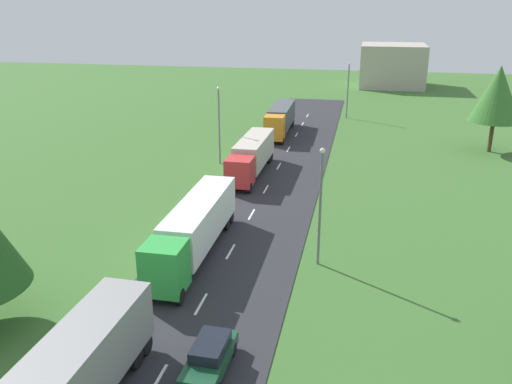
{
  "coord_description": "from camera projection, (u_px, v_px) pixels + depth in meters",
  "views": [
    {
      "loc": [
        8.65,
        -2.73,
        16.84
      ],
      "look_at": [
        0.77,
        35.74,
        2.77
      ],
      "focal_mm": 37.41,
      "sensor_mm": 36.0,
      "label": 1
    }
  ],
  "objects": [
    {
      "name": "road",
      "position": [
        207.0,
        294.0,
        32.42
      ],
      "size": [
        10.0,
        140.0,
        0.06
      ],
      "primitive_type": "cube",
      "color": "#2B2B30",
      "rests_on": "ground"
    },
    {
      "name": "lane_marking_centre",
      "position": [
        182.0,
        337.0,
        28.28
      ],
      "size": [
        0.16,
        120.48,
        0.01
      ],
      "color": "white",
      "rests_on": "road"
    },
    {
      "name": "truck_lead",
      "position": [
        68.0,
        382.0,
        21.82
      ],
      "size": [
        2.74,
        12.03,
        3.68
      ],
      "color": "orange",
      "rests_on": "road"
    },
    {
      "name": "truck_second",
      "position": [
        195.0,
        227.0,
        36.82
      ],
      "size": [
        2.57,
        13.99,
        3.59
      ],
      "color": "green",
      "rests_on": "road"
    },
    {
      "name": "truck_third",
      "position": [
        252.0,
        155.0,
        54.4
      ],
      "size": [
        2.56,
        12.5,
        3.52
      ],
      "color": "red",
      "rests_on": "road"
    },
    {
      "name": "truck_fourth",
      "position": [
        280.0,
        118.0,
        71.17
      ],
      "size": [
        2.74,
        12.89,
        3.6
      ],
      "color": "orange",
      "rests_on": "road"
    },
    {
      "name": "car_second",
      "position": [
        210.0,
        356.0,
        25.45
      ],
      "size": [
        1.83,
        4.38,
        1.54
      ],
      "color": "#19472D",
      "rests_on": "road"
    },
    {
      "name": "lamppost_second",
      "position": [
        320.0,
        201.0,
        34.76
      ],
      "size": [
        0.36,
        0.36,
        8.14
      ],
      "color": "slate",
      "rests_on": "ground"
    },
    {
      "name": "lamppost_third",
      "position": [
        219.0,
        122.0,
        57.24
      ],
      "size": [
        0.36,
        0.36,
        8.38
      ],
      "color": "slate",
      "rests_on": "ground"
    },
    {
      "name": "lamppost_fourth",
      "position": [
        348.0,
        87.0,
        80.26
      ],
      "size": [
        0.36,
        0.36,
        8.31
      ],
      "color": "slate",
      "rests_on": "ground"
    },
    {
      "name": "tree_oak",
      "position": [
        497.0,
        94.0,
        61.09
      ],
      "size": [
        5.84,
        5.84,
        10.08
      ],
      "color": "#513823",
      "rests_on": "ground"
    },
    {
      "name": "distant_building",
      "position": [
        392.0,
        65.0,
        111.14
      ],
      "size": [
        13.0,
        13.55,
        8.54
      ],
      "primitive_type": "cube",
      "color": "#B2A899",
      "rests_on": "ground"
    }
  ]
}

